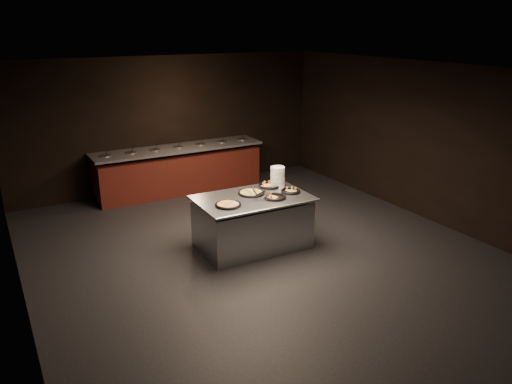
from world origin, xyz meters
TOP-DOWN VIEW (x-y plane):
  - room at (0.00, 0.00)m, footprint 7.02×8.02m
  - salad_bar at (0.00, 3.56)m, footprint 3.70×0.83m
  - serving_counter at (-0.00, 0.28)m, footprint 1.84×1.20m
  - plate_stack at (0.65, 0.56)m, footprint 0.24×0.24m
  - pan_veggie_whole at (-0.52, 0.10)m, footprint 0.40×0.40m
  - pan_cheese_whole at (0.06, 0.42)m, footprint 0.44×0.44m
  - pan_cheese_slices_a at (0.52, 0.61)m, footprint 0.38×0.38m
  - pan_cheese_slices_b at (0.29, 0.06)m, footprint 0.36×0.36m
  - pan_veggie_slices at (0.67, 0.18)m, footprint 0.33×0.33m
  - server_left at (0.03, 0.30)m, footprint 0.10×0.34m
  - server_right at (0.06, 0.07)m, footprint 0.32×0.18m

SIDE VIEW (x-z plane):
  - serving_counter at x=0.00m, z-range -0.02..0.85m
  - salad_bar at x=0.00m, z-range -0.15..1.03m
  - pan_cheese_slices_a at x=0.52m, z-range 0.87..0.91m
  - pan_cheese_slices_b at x=0.29m, z-range 0.87..0.91m
  - pan_veggie_slices at x=0.67m, z-range 0.87..0.91m
  - pan_veggie_whole at x=-0.52m, z-range 0.87..0.91m
  - pan_cheese_whole at x=0.06m, z-range 0.87..0.91m
  - server_right at x=0.06m, z-range 0.87..1.03m
  - server_left at x=0.03m, z-range 0.87..1.03m
  - plate_stack at x=0.65m, z-range 0.87..1.21m
  - room at x=0.00m, z-range -0.01..2.91m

